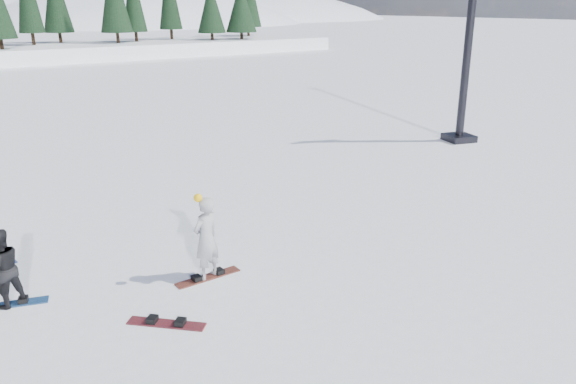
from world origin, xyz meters
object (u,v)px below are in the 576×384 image
object	(u,v)px
lift_tower	(466,70)
snowboarder_woman	(206,238)
snowboarder_man	(2,268)
snowboard_loose_b	(166,324)

from	to	relation	value
lift_tower	snowboarder_woman	bearing A→B (deg)	-144.21
lift_tower	snowboarder_woman	distance (m)	16.16
snowboarder_man	snowboarder_woman	bearing A→B (deg)	150.92
snowboarder_woman	snowboard_loose_b	distance (m)	2.18
snowboarder_man	lift_tower	bearing A→B (deg)	-179.00
lift_tower	snowboard_loose_b	world-z (taller)	lift_tower
snowboarder_woman	snowboarder_man	world-z (taller)	snowboarder_woman
lift_tower	snowboarder_woman	xyz separation A→B (m)	(-15.15, -5.19, -2.13)
snowboarder_man	snowboard_loose_b	distance (m)	3.49
snowboard_loose_b	lift_tower	bearing A→B (deg)	66.37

